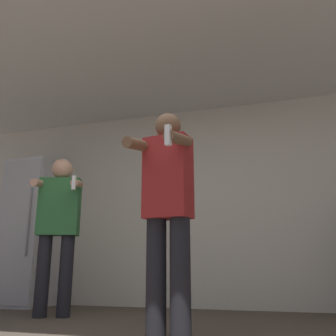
# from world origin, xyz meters

# --- Properties ---
(wall_back) EXTENTS (7.00, 0.06, 2.55)m
(wall_back) POSITION_xyz_m (0.00, 2.71, 1.27)
(wall_back) COLOR beige
(wall_back) RESTS_ON ground_plane
(ceiling_slab) EXTENTS (7.00, 3.20, 0.05)m
(ceiling_slab) POSITION_xyz_m (0.00, 1.34, 2.57)
(ceiling_slab) COLOR silver
(ceiling_slab) RESTS_ON wall_back
(refrigerator) EXTENTS (0.61, 0.69, 1.88)m
(refrigerator) POSITION_xyz_m (-2.21, 2.34, 0.94)
(refrigerator) COLOR silver
(refrigerator) RESTS_ON ground_plane
(person_woman_foreground) EXTENTS (0.45, 0.50, 1.62)m
(person_woman_foreground) POSITION_xyz_m (0.20, 0.61, 0.89)
(person_woman_foreground) COLOR black
(person_woman_foreground) RESTS_ON ground_plane
(person_man_side) EXTENTS (0.56, 0.55, 1.62)m
(person_man_side) POSITION_xyz_m (-1.25, 1.48, 0.93)
(person_man_side) COLOR black
(person_man_side) RESTS_ON ground_plane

